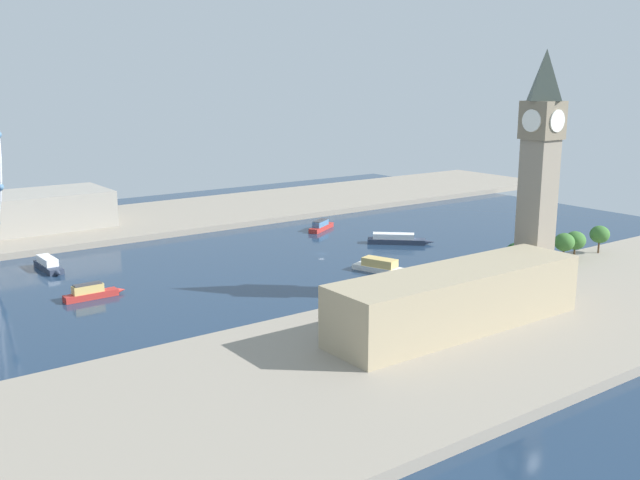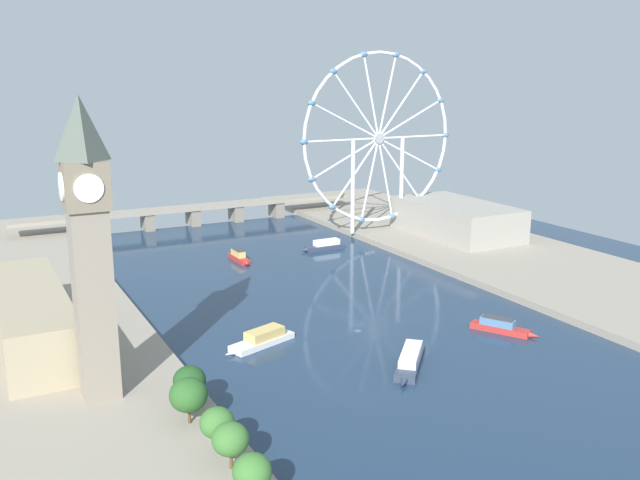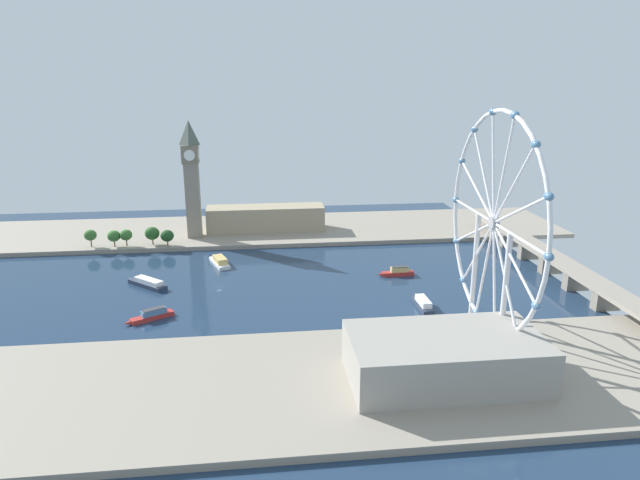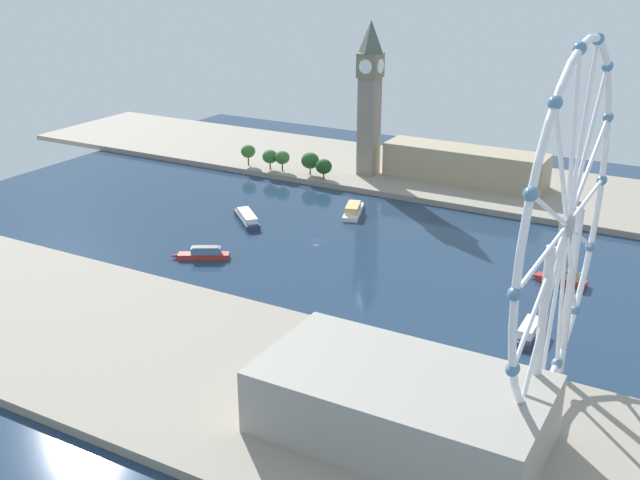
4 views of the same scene
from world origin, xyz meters
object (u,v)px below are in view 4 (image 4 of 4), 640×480
(tour_boat_2, at_px, (247,217))
(tour_boat_1, at_px, (530,330))
(tour_boat_4, at_px, (561,278))
(tour_boat_0, at_px, (353,210))
(clock_tower, at_px, (370,96))
(riverside_hall, at_px, (400,404))
(ferris_wheel, at_px, (567,229))
(tour_boat_3, at_px, (203,254))
(parliament_block, at_px, (465,165))

(tour_boat_2, bearing_deg, tour_boat_1, -155.71)
(tour_boat_2, relative_size, tour_boat_4, 1.18)
(tour_boat_0, bearing_deg, clock_tower, 0.55)
(riverside_hall, distance_m, tour_boat_4, 127.97)
(ferris_wheel, bearing_deg, clock_tower, -141.65)
(clock_tower, relative_size, tour_boat_0, 2.91)
(tour_boat_1, relative_size, tour_boat_3, 1.09)
(parliament_block, relative_size, tour_boat_2, 3.32)
(clock_tower, bearing_deg, tour_boat_2, -11.41)
(clock_tower, xyz_separation_m, tour_boat_0, (58.70, 20.66, -44.87))
(ferris_wheel, relative_size, tour_boat_2, 3.81)
(clock_tower, distance_m, tour_boat_2, 105.75)
(clock_tower, distance_m, tour_boat_1, 198.24)
(tour_boat_2, xyz_separation_m, tour_boat_4, (-1.40, 148.71, 0.13))
(ferris_wheel, bearing_deg, parliament_block, -154.56)
(tour_boat_0, distance_m, tour_boat_4, 114.21)
(ferris_wheel, relative_size, tour_boat_1, 3.96)
(ferris_wheel, relative_size, tour_boat_4, 4.51)
(riverside_hall, relative_size, tour_boat_1, 2.91)
(ferris_wheel, xyz_separation_m, riverside_hall, (33.98, -30.33, -43.78))
(parliament_block, relative_size, tour_boat_3, 3.76)
(tour_boat_4, bearing_deg, parliament_block, -54.75)
(tour_boat_1, distance_m, tour_boat_2, 157.26)
(tour_boat_3, height_order, tour_boat_4, tour_boat_4)
(tour_boat_0, distance_m, tour_boat_2, 52.94)
(tour_boat_3, bearing_deg, riverside_hall, 118.17)
(ferris_wheel, height_order, tour_boat_3, ferris_wheel)
(clock_tower, distance_m, riverside_hall, 250.69)
(riverside_hall, bearing_deg, tour_boat_4, 173.94)
(tour_boat_0, relative_size, tour_boat_1, 1.13)
(riverside_hall, distance_m, tour_boat_1, 79.14)
(parliament_block, distance_m, tour_boat_1, 173.81)
(tour_boat_2, distance_m, tour_boat_4, 148.72)
(tour_boat_0, height_order, tour_boat_2, tour_boat_0)
(tour_boat_0, relative_size, tour_boat_2, 1.09)
(ferris_wheel, height_order, tour_boat_1, ferris_wheel)
(ferris_wheel, distance_m, tour_boat_3, 170.35)
(tour_boat_1, relative_size, tour_boat_2, 0.96)
(parliament_block, distance_m, riverside_hall, 240.68)
(tour_boat_1, xyz_separation_m, tour_boat_3, (-0.93, -139.57, -0.11))
(tour_boat_1, bearing_deg, tour_boat_2, 70.73)
(clock_tower, relative_size, tour_boat_2, 3.16)
(parliament_block, distance_m, ferris_wheel, 223.64)
(ferris_wheel, xyz_separation_m, tour_boat_1, (-43.20, -15.92, -53.68))
(tour_boat_1, distance_m, tour_boat_3, 139.57)
(ferris_wheel, bearing_deg, tour_boat_1, -159.77)
(clock_tower, xyz_separation_m, tour_boat_3, (141.19, -8.85, -44.93))
(riverside_hall, height_order, tour_boat_3, riverside_hall)
(riverside_hall, relative_size, tour_boat_0, 2.58)
(tour_boat_0, bearing_deg, tour_boat_3, 141.48)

